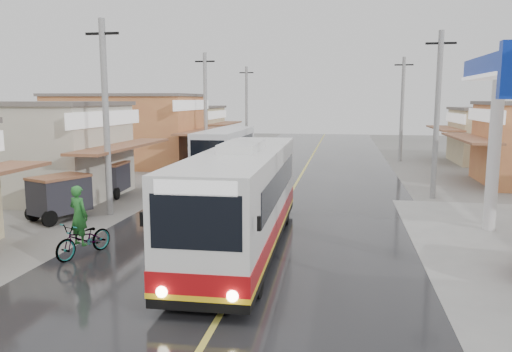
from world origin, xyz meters
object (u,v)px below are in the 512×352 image
at_px(second_bus, 225,150).
at_px(cyclist, 83,233).
at_px(tricycle_near, 59,195).
at_px(coach_bus, 243,198).
at_px(tricycle_far, 111,177).

relative_size(second_bus, cyclist, 3.80).
bearing_deg(tricycle_near, coach_bus, 4.77).
bearing_deg(tricycle_near, cyclist, -28.73).
bearing_deg(cyclist, second_bus, 108.75).
bearing_deg(cyclist, coach_bus, 38.48).
relative_size(second_bus, tricycle_far, 3.88).
relative_size(coach_bus, cyclist, 4.95).
relative_size(coach_bus, second_bus, 1.30).
bearing_deg(tricycle_near, tricycle_far, 115.84).
distance_m(coach_bus, tricycle_far, 11.32).
bearing_deg(second_bus, cyclist, -90.88).
height_order(coach_bus, tricycle_far, coach_bus).
bearing_deg(cyclist, tricycle_far, 130.87).
relative_size(coach_bus, tricycle_far, 5.05).
xyz_separation_m(coach_bus, second_bus, (-4.44, 15.99, -0.14)).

